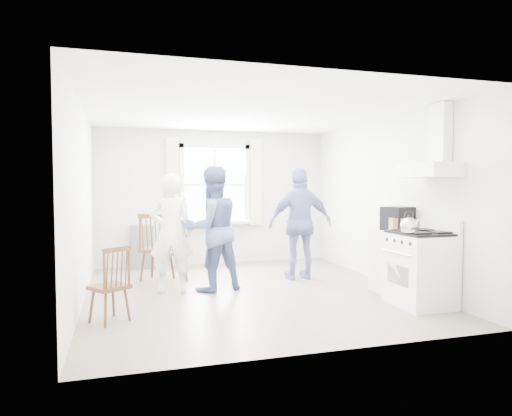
{
  "coord_description": "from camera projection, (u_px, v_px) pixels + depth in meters",
  "views": [
    {
      "loc": [
        -1.75,
        -6.31,
        1.56
      ],
      "look_at": [
        0.17,
        0.2,
        1.2
      ],
      "focal_mm": 32.0,
      "sensor_mm": 36.0,
      "label": 1
    }
  ],
  "objects": [
    {
      "name": "cardboard_box",
      "position": [
        400.0,
        224.0,
        6.39
      ],
      "size": [
        0.32,
        0.25,
        0.19
      ],
      "primitive_type": "cube",
      "rotation": [
        0.0,
        0.0,
        -0.15
      ],
      "color": "#9B784B",
      "rests_on": "low_cabinet"
    },
    {
      "name": "windsor_chair_a",
      "position": [
        175.0,
        244.0,
        7.26
      ],
      "size": [
        0.45,
        0.44,
        1.0
      ],
      "color": "#462A16",
      "rests_on": "ground"
    },
    {
      "name": "windsor_chair_b",
      "position": [
        154.0,
        240.0,
        7.25
      ],
      "size": [
        0.63,
        0.63,
        1.1
      ],
      "color": "#462A16",
      "rests_on": "ground"
    },
    {
      "name": "person_right",
      "position": [
        300.0,
        223.0,
        7.47
      ],
      "size": [
        1.1,
        1.1,
        1.83
      ],
      "primitive_type": "imported",
      "rotation": [
        0.0,
        0.0,
        3.11
      ],
      "color": "navy",
      "rests_on": "ground"
    },
    {
      "name": "window_assembly",
      "position": [
        215.0,
        189.0,
        8.89
      ],
      "size": [
        1.88,
        0.24,
        1.7
      ],
      "color": "white",
      "rests_on": "room_shell"
    },
    {
      "name": "range_hood",
      "position": [
        433.0,
        157.0,
        5.81
      ],
      "size": [
        0.45,
        0.76,
        0.94
      ],
      "color": "white",
      "rests_on": "room_shell"
    },
    {
      "name": "person_mid",
      "position": [
        212.0,
        229.0,
        6.66
      ],
      "size": [
        1.09,
        1.09,
        1.82
      ],
      "primitive_type": "imported",
      "rotation": [
        0.0,
        0.0,
        3.41
      ],
      "color": "#4D5E8F",
      "rests_on": "ground"
    },
    {
      "name": "low_cabinet",
      "position": [
        394.0,
        262.0,
        6.53
      ],
      "size": [
        0.5,
        0.55,
        0.9
      ],
      "primitive_type": "cube",
      "color": "white",
      "rests_on": "ground"
    },
    {
      "name": "kettle",
      "position": [
        409.0,
        226.0,
        5.61
      ],
      "size": [
        0.2,
        0.2,
        0.29
      ],
      "color": "silver",
      "rests_on": "gas_stove"
    },
    {
      "name": "shelf_unit",
      "position": [
        142.0,
        247.0,
        8.43
      ],
      "size": [
        0.4,
        0.3,
        0.8
      ],
      "primitive_type": "cube",
      "color": "slate",
      "rests_on": "ground"
    },
    {
      "name": "potted_plant",
      "position": [
        218.0,
        213.0,
        8.84
      ],
      "size": [
        0.21,
        0.21,
        0.3
      ],
      "primitive_type": "imported",
      "rotation": [
        0.0,
        0.0,
        -0.32
      ],
      "color": "#337436",
      "rests_on": "window_assembly"
    },
    {
      "name": "stereo_stack",
      "position": [
        398.0,
        219.0,
        6.5
      ],
      "size": [
        0.46,
        0.44,
        0.34
      ],
      "color": "black",
      "rests_on": "low_cabinet"
    },
    {
      "name": "windsor_chair_c",
      "position": [
        114.0,
        276.0,
        5.08
      ],
      "size": [
        0.51,
        0.51,
        0.88
      ],
      "color": "#462A16",
      "rests_on": "ground"
    },
    {
      "name": "person_left",
      "position": [
        171.0,
        233.0,
        6.53
      ],
      "size": [
        0.72,
        0.72,
        1.71
      ],
      "primitive_type": "imported",
      "rotation": [
        0.0,
        0.0,
        2.97
      ],
      "color": "white",
      "rests_on": "ground"
    },
    {
      "name": "room_shell",
      "position": [
        249.0,
        202.0,
        6.55
      ],
      "size": [
        4.62,
        5.12,
        2.64
      ],
      "color": "gray",
      "rests_on": "ground"
    },
    {
      "name": "gas_stove",
      "position": [
        420.0,
        268.0,
        5.84
      ],
      "size": [
        0.68,
        0.76,
        1.12
      ],
      "color": "silver",
      "rests_on": "ground"
    }
  ]
}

